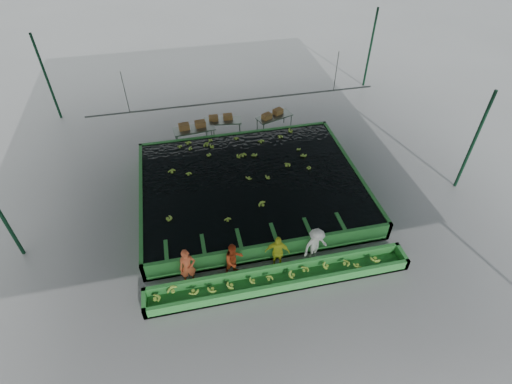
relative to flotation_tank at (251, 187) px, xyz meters
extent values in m
plane|color=gray|center=(0.00, -1.50, -0.45)|extent=(80.00, 80.00, 0.00)
cube|color=gray|center=(0.00, -1.50, 4.55)|extent=(20.00, 22.00, 0.04)
cube|color=black|center=(0.00, 0.00, 0.40)|extent=(9.70, 7.70, 0.00)
cylinder|color=#59605B|center=(0.00, 3.50, 2.55)|extent=(0.08, 0.08, 14.00)
cylinder|color=#59605B|center=(-5.00, 3.50, 3.55)|extent=(0.04, 0.04, 2.00)
cylinder|color=#59605B|center=(5.00, 3.50, 3.55)|extent=(0.04, 0.04, 2.00)
imported|color=#DB5A31|center=(-3.28, -4.30, 0.38)|extent=(0.64, 0.45, 1.67)
imported|color=#B33B17|center=(-1.57, -4.30, 0.33)|extent=(0.92, 0.81, 1.57)
imported|color=yellow|center=(0.10, -4.30, 0.35)|extent=(1.01, 0.63, 1.61)
imported|color=silver|center=(1.62, -4.30, 0.36)|extent=(1.19, 0.90, 1.63)
camera|label=1|loc=(-2.80, -13.66, 12.06)|focal=28.00mm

